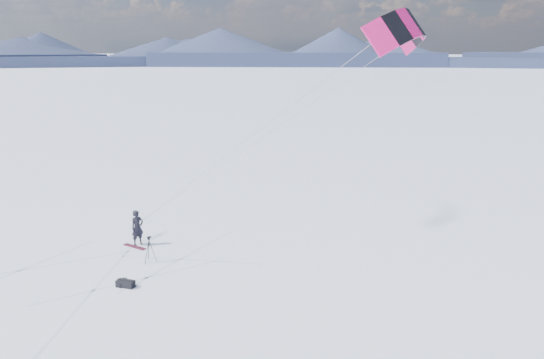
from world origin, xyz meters
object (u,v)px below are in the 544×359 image
Objects in this scene: gear_bag_a at (126,284)px; snowkiter at (139,245)px; tripod at (149,246)px; gear_bag_b at (123,283)px; snowboard at (135,247)px.

snowkiter is at bearing 114.48° from gear_bag_a.
gear_bag_b is (0.95, -2.59, -0.75)m from tripod.
gear_bag_b is (3.15, -3.61, 0.10)m from snowboard.
snowboard is (0.10, -0.38, 0.02)m from snowkiter.
snowkiter is at bearing 119.11° from tripod.
tripod reaches higher than snowboard.
snowkiter is 5.32m from gear_bag_a.
snowboard is at bearing 125.56° from tripod.
snowboard is at bearing 116.43° from gear_bag_a.
tripod is (2.20, -1.02, 0.85)m from snowboard.
snowkiter is 3.02× the size of gear_bag_b.
snowboard is 2.57m from tripod.
tripod is at bearing -25.00° from snowboard.
snowkiter is 1.43× the size of tripod.
gear_bag_a is at bearing -125.44° from snowkiter.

